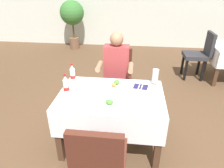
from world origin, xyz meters
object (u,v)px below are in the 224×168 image
Objects in this scene: plate_near_camera at (109,103)px; cola_bottle_secondary at (73,74)px; beer_glass_left at (155,77)px; background_chair_left at (200,53)px; potted_plant_corner at (72,15)px; seated_diner_far at (116,71)px; main_dining_table at (111,106)px; plate_far_diner at (116,85)px; napkin_cutlery_set at (141,87)px; chair_near_camera_side at (100,159)px; cola_bottle_primary at (66,86)px; chair_far_diner_seat at (117,77)px.

cola_bottle_secondary reaches higher than plate_near_camera.
beer_glass_left is 1.03m from cola_bottle_secondary.
background_chair_left is 0.70× the size of potted_plant_corner.
seated_diner_far is at bearing -137.30° from background_chair_left.
beer_glass_left is (0.50, 0.51, 0.10)m from plate_near_camera.
main_dining_table is 0.28m from plate_far_diner.
seated_diner_far reaches higher than cola_bottle_secondary.
seated_diner_far is 0.92m from plate_near_camera.
napkin_cutlery_set is (-0.17, -0.08, -0.11)m from beer_glass_left.
beer_glass_left is at bearing 11.04° from plate_far_diner.
plate_far_diner reaches higher than plate_near_camera.
plate_far_diner is at bearing -84.06° from seated_diner_far.
plate_far_diner is (0.05, -0.49, 0.03)m from seated_diner_far.
chair_near_camera_side is at bearing -90.87° from plate_near_camera.
cola_bottle_primary reaches higher than beer_glass_left.
background_chair_left is at bearing 40.69° from chair_far_diner_seat.
potted_plant_corner is (-1.58, 3.05, 0.42)m from chair_far_diner_seat.
napkin_cutlery_set is (0.33, 0.43, -0.01)m from plate_near_camera.
chair_far_diner_seat is at bearing 90.50° from plate_near_camera.
beer_glass_left is 1.05× the size of napkin_cutlery_set.
chair_near_camera_side reaches higher than plate_near_camera.
seated_diner_far is at bearing 95.94° from plate_far_diner.
cola_bottle_primary reaches higher than background_chair_left.
chair_far_diner_seat is 0.77× the size of seated_diner_far.
potted_plant_corner is (-1.06, 3.61, 0.13)m from cola_bottle_secondary.
beer_glass_left is (0.51, -0.51, 0.28)m from chair_far_diner_seat.
cola_bottle_secondary is 1.32× the size of napkin_cutlery_set.
chair_near_camera_side is 0.61m from plate_near_camera.
main_dining_table is at bearing -90.00° from chair_far_diner_seat.
cola_bottle_primary is (-0.49, -0.77, 0.13)m from seated_diner_far.
cola_bottle_secondary reaches higher than plate_far_diner.
plate_near_camera is 0.99× the size of cola_bottle_primary.
plate_near_camera is 0.54m from cola_bottle_primary.
cola_bottle_primary reaches higher than chair_near_camera_side.
beer_glass_left is at bearing 65.00° from chair_near_camera_side.
cola_bottle_primary is (-0.51, 0.15, 0.10)m from plate_near_camera.
beer_glass_left is at bearing -119.64° from background_chair_left.
napkin_cutlery_set is at bearing -59.95° from chair_far_diner_seat.
potted_plant_corner reaches higher than beer_glass_left.
plate_far_diner is 2.49m from background_chair_left.
potted_plant_corner is (-2.09, 3.56, 0.14)m from beer_glass_left.
chair_near_camera_side is 1.20m from cola_bottle_secondary.
background_chair_left is at bearing 57.62° from napkin_cutlery_set.
chair_far_diner_seat is at bearing 47.70° from cola_bottle_secondary.
cola_bottle_primary is at bearing -74.64° from potted_plant_corner.
main_dining_table is at bearing -24.94° from cola_bottle_secondary.
napkin_cutlery_set is (0.34, 1.02, 0.17)m from chair_near_camera_side.
potted_plant_corner reaches higher than cola_bottle_secondary.
plate_near_camera is at bearing 89.13° from chair_near_camera_side.
seated_diner_far is 0.91× the size of potted_plant_corner.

